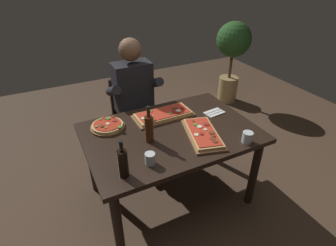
% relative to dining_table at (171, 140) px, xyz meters
% --- Properties ---
extents(ground_plane, '(6.40, 6.40, 0.00)m').
position_rel_dining_table_xyz_m(ground_plane, '(0.00, 0.00, -0.64)').
color(ground_plane, '#4C3828').
extents(dining_table, '(1.40, 0.96, 0.74)m').
position_rel_dining_table_xyz_m(dining_table, '(0.00, 0.00, 0.00)').
color(dining_table, black).
rests_on(dining_table, ground_plane).
extents(pizza_rectangular_front, '(0.54, 0.25, 0.05)m').
position_rel_dining_table_xyz_m(pizza_rectangular_front, '(0.05, 0.24, 0.12)').
color(pizza_rectangular_front, brown).
rests_on(pizza_rectangular_front, dining_table).
extents(pizza_rectangular_left, '(0.36, 0.53, 0.05)m').
position_rel_dining_table_xyz_m(pizza_rectangular_left, '(0.20, -0.18, 0.12)').
color(pizza_rectangular_left, brown).
rests_on(pizza_rectangular_left, dining_table).
extents(pizza_round_far, '(0.29, 0.29, 0.05)m').
position_rel_dining_table_xyz_m(pizza_round_far, '(-0.45, 0.28, 0.12)').
color(pizza_round_far, brown).
rests_on(pizza_round_far, dining_table).
extents(wine_bottle_dark, '(0.07, 0.07, 0.30)m').
position_rel_dining_table_xyz_m(wine_bottle_dark, '(-0.21, -0.05, 0.21)').
color(wine_bottle_dark, '#47230F').
rests_on(wine_bottle_dark, dining_table).
extents(oil_bottle_amber, '(0.07, 0.07, 0.27)m').
position_rel_dining_table_xyz_m(oil_bottle_amber, '(-0.51, -0.33, 0.20)').
color(oil_bottle_amber, black).
rests_on(oil_bottle_amber, dining_table).
extents(tumbler_near_camera, '(0.07, 0.07, 0.09)m').
position_rel_dining_table_xyz_m(tumbler_near_camera, '(-0.32, -0.30, 0.13)').
color(tumbler_near_camera, silver).
rests_on(tumbler_near_camera, dining_table).
extents(tumbler_far_side, '(0.08, 0.08, 0.09)m').
position_rel_dining_table_xyz_m(tumbler_far_side, '(0.46, -0.40, 0.13)').
color(tumbler_far_side, silver).
rests_on(tumbler_far_side, dining_table).
extents(napkin_cutlery_set, '(0.19, 0.13, 0.01)m').
position_rel_dining_table_xyz_m(napkin_cutlery_set, '(0.50, 0.09, 0.10)').
color(napkin_cutlery_set, white).
rests_on(napkin_cutlery_set, dining_table).
extents(diner_chair, '(0.44, 0.44, 0.87)m').
position_rel_dining_table_xyz_m(diner_chair, '(-0.04, 0.86, -0.16)').
color(diner_chair, black).
rests_on(diner_chair, ground_plane).
extents(seated_diner, '(0.53, 0.41, 1.33)m').
position_rel_dining_table_xyz_m(seated_diner, '(-0.04, 0.74, 0.10)').
color(seated_diner, '#23232D').
rests_on(seated_diner, ground_plane).
extents(potted_plant_corner, '(0.50, 0.50, 1.22)m').
position_rel_dining_table_xyz_m(potted_plant_corner, '(1.74, 1.41, 0.16)').
color(potted_plant_corner, tan).
rests_on(potted_plant_corner, ground_plane).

